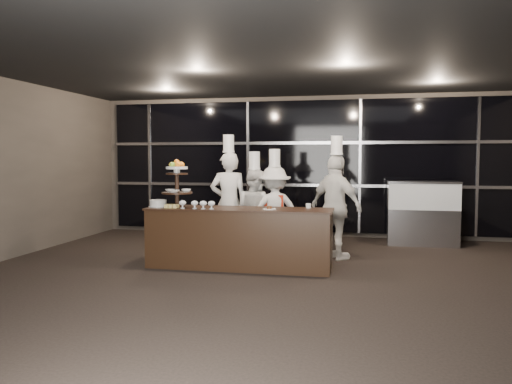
% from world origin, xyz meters
% --- Properties ---
extents(room, '(10.00, 10.00, 10.00)m').
position_xyz_m(room, '(0.00, 0.00, 1.50)').
color(room, black).
rests_on(room, ground).
extents(window_wall, '(8.60, 0.10, 2.80)m').
position_xyz_m(window_wall, '(0.00, 4.94, 1.50)').
color(window_wall, black).
rests_on(window_wall, ground).
extents(buffet_counter, '(2.84, 0.74, 0.92)m').
position_xyz_m(buffet_counter, '(-0.59, 1.63, 0.47)').
color(buffet_counter, black).
rests_on(buffet_counter, ground).
extents(display_stand, '(0.48, 0.48, 0.74)m').
position_xyz_m(display_stand, '(-1.59, 1.63, 1.34)').
color(display_stand, black).
rests_on(display_stand, buffet_counter).
extents(compotes, '(0.57, 0.11, 0.12)m').
position_xyz_m(compotes, '(-1.18, 1.41, 1.00)').
color(compotes, silver).
rests_on(compotes, buffet_counter).
extents(layer_cake, '(0.30, 0.30, 0.11)m').
position_xyz_m(layer_cake, '(-1.89, 1.58, 0.97)').
color(layer_cake, white).
rests_on(layer_cake, buffet_counter).
extents(pastry_squares, '(0.20, 0.13, 0.05)m').
position_xyz_m(pastry_squares, '(-1.62, 1.46, 0.95)').
color(pastry_squares, '#E6CD70').
rests_on(pastry_squares, buffet_counter).
extents(small_plate, '(0.20, 0.20, 0.05)m').
position_xyz_m(small_plate, '(-0.10, 1.53, 0.94)').
color(small_plate, white).
rests_on(small_plate, buffet_counter).
extents(chef_cup, '(0.08, 0.08, 0.07)m').
position_xyz_m(chef_cup, '(0.44, 1.88, 0.96)').
color(chef_cup, white).
rests_on(chef_cup, buffet_counter).
extents(display_case, '(1.32, 0.58, 1.24)m').
position_xyz_m(display_case, '(2.40, 4.30, 0.69)').
color(display_case, '#A5A5AA').
rests_on(display_case, ground).
extents(chef_a, '(0.74, 0.58, 2.09)m').
position_xyz_m(chef_a, '(-1.05, 2.73, 0.92)').
color(chef_a, silver).
rests_on(chef_a, ground).
extents(chef_b, '(0.90, 0.83, 1.79)m').
position_xyz_m(chef_b, '(-0.59, 2.73, 0.76)').
color(chef_b, white).
rests_on(chef_b, ground).
extents(chef_c, '(1.13, 0.89, 1.84)m').
position_xyz_m(chef_c, '(-0.23, 2.73, 0.78)').
color(chef_c, silver).
rests_on(chef_c, ground).
extents(chef_d, '(1.07, 0.97, 2.05)m').
position_xyz_m(chef_d, '(0.83, 2.58, 0.89)').
color(chef_d, white).
rests_on(chef_d, ground).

